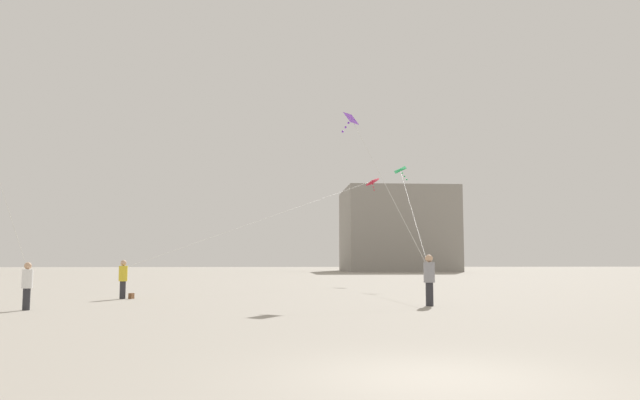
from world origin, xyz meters
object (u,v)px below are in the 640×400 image
(building_centre_hall, at_px, (397,230))
(kite_violet_delta, at_px, (353,121))
(person_in_yellow, at_px, (123,278))
(handbag_beside_flyer, at_px, (131,296))
(kite_emerald_delta, at_px, (401,173))
(person_in_white, at_px, (27,284))
(kite_crimson_diamond, at_px, (370,182))
(person_in_grey, at_px, (429,278))

(building_centre_hall, bearing_deg, kite_violet_delta, -103.27)
(person_in_yellow, xyz_separation_m, handbag_beside_flyer, (0.35, 0.10, -0.78))
(person_in_yellow, xyz_separation_m, kite_emerald_delta, (14.47, 11.05, 6.25))
(kite_emerald_delta, bearing_deg, person_in_white, -133.79)
(kite_emerald_delta, bearing_deg, kite_violet_delta, -113.38)
(kite_crimson_diamond, height_order, kite_violet_delta, kite_violet_delta)
(person_in_white, bearing_deg, person_in_grey, 41.28)
(person_in_yellow, height_order, building_centre_hall, building_centre_hall)
(handbag_beside_flyer, bearing_deg, kite_crimson_diamond, 53.67)
(person_in_white, height_order, kite_violet_delta, kite_violet_delta)
(kite_crimson_diamond, bearing_deg, person_in_white, -122.62)
(kite_violet_delta, height_order, building_centre_hall, building_centre_hall)
(person_in_white, distance_m, kite_violet_delta, 15.34)
(kite_crimson_diamond, bearing_deg, kite_emerald_delta, -83.19)
(kite_crimson_diamond, xyz_separation_m, handbag_beside_flyer, (-13.27, -18.04, -7.33))
(person_in_white, bearing_deg, kite_crimson_diamond, 95.33)
(person_in_yellow, bearing_deg, person_in_white, -139.53)
(person_in_yellow, bearing_deg, handbag_beside_flyer, -16.99)
(person_in_white, bearing_deg, building_centre_hall, 107.31)
(person_in_white, relative_size, kite_emerald_delta, 0.09)
(person_in_grey, height_order, kite_violet_delta, kite_violet_delta)
(person_in_grey, height_order, person_in_white, person_in_grey)
(kite_violet_delta, bearing_deg, person_in_yellow, -175.40)
(person_in_yellow, bearing_deg, kite_violet_delta, -28.33)
(kite_crimson_diamond, distance_m, kite_violet_delta, 17.71)
(kite_emerald_delta, bearing_deg, kite_crimson_diamond, 96.81)
(kite_violet_delta, distance_m, handbag_beside_flyer, 12.55)
(kite_crimson_diamond, bearing_deg, person_in_grey, -93.99)
(person_in_white, xyz_separation_m, kite_emerald_delta, (16.22, 16.92, 6.30))
(person_in_grey, relative_size, kite_violet_delta, 0.26)
(kite_violet_delta, relative_size, building_centre_hall, 0.44)
(person_in_yellow, relative_size, building_centre_hall, 0.10)
(person_in_grey, distance_m, kite_emerald_delta, 17.43)
(person_in_white, height_order, handbag_beside_flyer, person_in_white)
(person_in_grey, bearing_deg, person_in_yellow, -100.40)
(kite_emerald_delta, xyz_separation_m, building_centre_hall, (11.12, 55.66, -0.90))
(building_centre_hall, bearing_deg, handbag_beside_flyer, -110.75)
(person_in_white, bearing_deg, kite_violet_delta, 67.47)
(person_in_grey, height_order, kite_emerald_delta, kite_emerald_delta)
(person_in_yellow, bearing_deg, kite_crimson_diamond, 20.17)
(person_in_white, relative_size, building_centre_hall, 0.10)
(kite_violet_delta, distance_m, building_centre_hall, 67.74)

